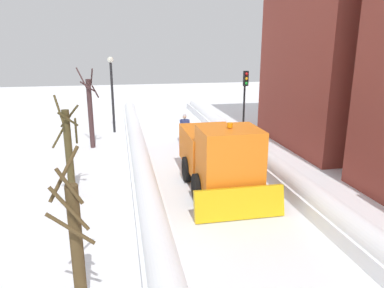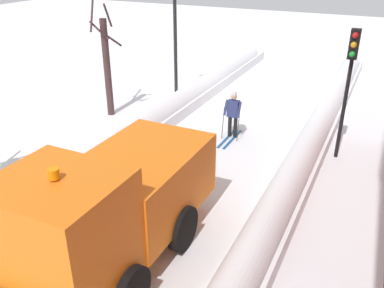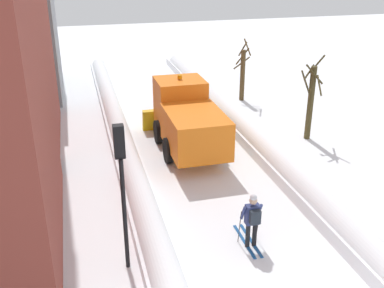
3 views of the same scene
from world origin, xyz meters
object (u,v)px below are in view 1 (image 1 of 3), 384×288
skier (185,126)px  bare_tree_far (76,244)px  bare_tree_mid (69,151)px  plow_truck (219,155)px  bare_tree_near (90,111)px  traffic_light_pole (245,92)px  street_lamp (112,85)px

skier → bare_tree_far: (4.92, 13.86, 0.64)m
bare_tree_mid → bare_tree_far: 6.57m
plow_truck → bare_tree_mid: (5.88, -0.22, 0.44)m
bare_tree_far → bare_tree_near: bearing=-87.6°
traffic_light_pole → bare_tree_mid: bearing=37.2°
street_lamp → bare_tree_near: 4.00m
traffic_light_pole → bare_tree_far: 16.33m
skier → traffic_light_pole: bearing=178.5°
plow_truck → bare_tree_far: bearing=51.6°
plow_truck → skier: bearing=-89.5°
skier → bare_tree_mid: bare_tree_mid is taller
bare_tree_far → plow_truck: bearing=-128.4°
bare_tree_mid → traffic_light_pole: bearing=-142.8°
plow_truck → traffic_light_pole: (-3.70, -7.48, 1.54)m
street_lamp → bare_tree_mid: size_ratio=1.25×
bare_tree_far → skier: bearing=-109.5°
plow_truck → street_lamp: street_lamp is taller
street_lamp → bare_tree_far: bearing=87.9°
traffic_light_pole → street_lamp: 8.83m
plow_truck → traffic_light_pole: size_ratio=1.39×
plow_truck → traffic_light_pole: traffic_light_pole is taller
traffic_light_pole → bare_tree_far: traffic_light_pole is taller
bare_tree_near → bare_tree_mid: size_ratio=1.14×
bare_tree_mid → street_lamp: bearing=-98.1°
plow_truck → bare_tree_mid: bearing=-2.2°
plow_truck → street_lamp: bearing=-68.8°
skier → bare_tree_near: (5.48, 0.09, 1.15)m
skier → bare_tree_near: bare_tree_near is taller
bare_tree_near → skier: bearing=-179.1°
street_lamp → traffic_light_pole: bearing=155.4°
traffic_light_pole → skier: bearing=-1.5°
street_lamp → bare_tree_far: (0.65, 17.43, -1.58)m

